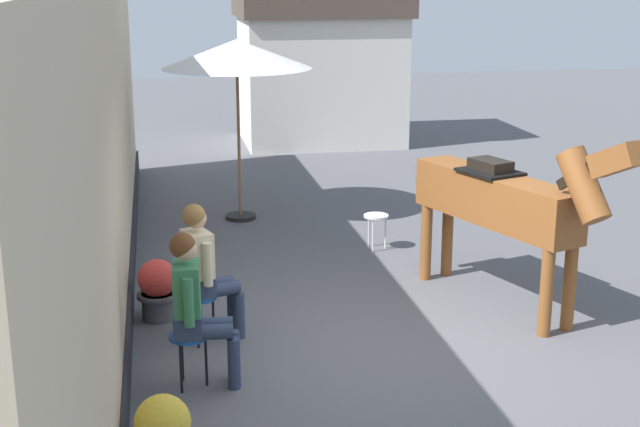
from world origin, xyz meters
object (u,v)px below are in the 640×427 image
seated_visitor_near (195,302)px  seated_visitor_far (204,265)px  flower_planter_far (158,288)px  cafe_parasol (237,55)px  spare_stool_white (376,219)px  saddled_horse_center (504,202)px

seated_visitor_near → seated_visitor_far: (0.14, 0.96, 0.00)m
flower_planter_far → cafe_parasol: size_ratio=0.25×
seated_visitor_near → spare_stool_white: size_ratio=3.02×
flower_planter_far → spare_stool_white: (2.80, 1.90, 0.07)m
cafe_parasol → spare_stool_white: cafe_parasol is taller
flower_planter_far → cafe_parasol: cafe_parasol is taller
seated_visitor_near → flower_planter_far: seated_visitor_near is taller
flower_planter_far → cafe_parasol: bearing=71.7°
seated_visitor_far → saddled_horse_center: (3.15, 0.36, 0.38)m
cafe_parasol → spare_stool_white: size_ratio=5.61×
flower_planter_far → cafe_parasol: (1.22, 3.69, 2.03)m
saddled_horse_center → spare_stool_white: (-0.80, 2.21, -0.76)m
seated_visitor_near → seated_visitor_far: 0.97m
seated_visitor_near → saddled_horse_center: 3.56m
saddled_horse_center → flower_planter_far: 3.70m
seated_visitor_far → flower_planter_far: seated_visitor_far is taller
seated_visitor_near → cafe_parasol: 5.63m
seated_visitor_far → cafe_parasol: 4.70m
saddled_horse_center → spare_stool_white: saddled_horse_center is taller
cafe_parasol → saddled_horse_center: bearing=-59.3°
seated_visitor_near → cafe_parasol: bearing=80.3°
spare_stool_white → seated_visitor_far: bearing=-132.4°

